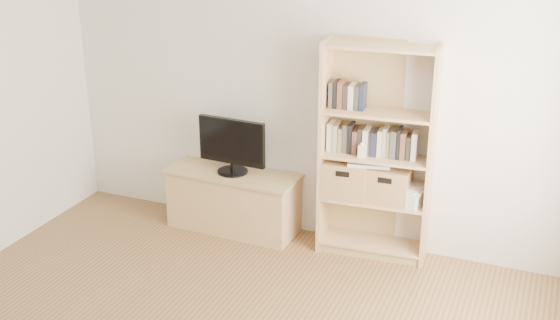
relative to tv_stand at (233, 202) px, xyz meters
The scene contains 11 objects.
back_wall 1.23m from the tv_stand, 19.03° to the left, with size 4.50×0.02×2.60m, color silver.
tv_stand is the anchor object (origin of this frame).
bookshelf 1.41m from the tv_stand, ahead, with size 0.89×0.32×1.78m, color tan.
television 0.53m from the tv_stand, ahead, with size 0.62×0.05×0.49m, color black.
books_row_mid 1.45m from the tv_stand, ahead, with size 0.83×0.16×0.22m, color beige.
books_row_upper 1.52m from the tv_stand, ahead, with size 0.42×0.15×0.22m, color beige.
baby_monitor 1.34m from the tv_stand, ahead, with size 0.06×0.04×0.11m, color white.
basket_left 1.09m from the tv_stand, ahead, with size 0.37×0.30×0.30m, color tan.
basket_right 1.42m from the tv_stand, ahead, with size 0.35×0.29×0.29m, color tan.
laptop 1.33m from the tv_stand, ahead, with size 0.34×0.23×0.03m, color white.
magazine_stack 1.59m from the tv_stand, ahead, with size 0.19×0.27×0.13m, color silver.
Camera 1 is at (1.93, -2.78, 2.87)m, focal length 45.00 mm.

